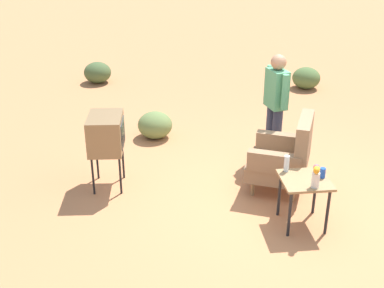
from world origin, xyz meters
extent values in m
plane|color=#C17A4C|center=(0.00, 0.00, 0.00)|extent=(60.00, 60.00, 0.00)
cylinder|color=#937047|center=(-0.65, -0.13, 0.11)|extent=(0.05, 0.05, 0.22)
cylinder|color=#937047|center=(-0.16, -0.34, 0.11)|extent=(0.05, 0.05, 0.22)
cylinder|color=#937047|center=(-0.44, 0.36, 0.11)|extent=(0.05, 0.05, 0.22)
cylinder|color=#937047|center=(0.05, 0.15, 0.11)|extent=(0.05, 0.05, 0.22)
cube|color=#8C6B4C|center=(-0.30, 0.01, 0.32)|extent=(1.00, 1.00, 0.20)
cube|color=#8C6B4C|center=(-0.17, 0.31, 0.74)|extent=(0.76, 0.44, 0.64)
cube|color=#8C6B4C|center=(-0.59, 0.14, 0.55)|extent=(0.40, 0.68, 0.26)
cube|color=#8C6B4C|center=(0.00, -0.11, 0.55)|extent=(0.40, 0.68, 0.26)
cylinder|color=black|center=(0.36, -0.12, 0.29)|extent=(0.04, 0.04, 0.59)
cylinder|color=black|center=(0.80, -0.12, 0.29)|extent=(0.04, 0.04, 0.59)
cylinder|color=black|center=(0.36, 0.32, 0.29)|extent=(0.04, 0.04, 0.59)
cylinder|color=black|center=(0.80, 0.32, 0.29)|extent=(0.04, 0.04, 0.59)
cube|color=#937047|center=(0.58, 0.10, 0.60)|extent=(0.56, 0.56, 0.03)
cylinder|color=black|center=(-0.38, -2.08, 0.28)|extent=(0.03, 0.03, 0.55)
cylinder|color=black|center=(-0.82, -2.05, 0.28)|extent=(0.03, 0.03, 0.55)
cylinder|color=black|center=(-0.40, -2.44, 0.28)|extent=(0.03, 0.03, 0.55)
cylinder|color=black|center=(-0.84, -2.41, 0.28)|extent=(0.03, 0.03, 0.55)
cube|color=olive|center=(-0.61, -2.24, 0.79)|extent=(0.63, 0.48, 0.48)
cube|color=#383D3F|center=(-0.60, -2.02, 0.79)|extent=(0.42, 0.04, 0.34)
cylinder|color=#2D3347|center=(-1.25, 0.15, 0.43)|extent=(0.14, 0.14, 0.86)
cylinder|color=#2D3347|center=(-1.05, 0.20, 0.43)|extent=(0.14, 0.14, 0.86)
cube|color=#4C9366|center=(-1.15, 0.17, 1.14)|extent=(0.40, 0.29, 0.56)
cylinder|color=#4C9366|center=(-1.38, 0.12, 1.17)|extent=(0.09, 0.09, 0.50)
cylinder|color=#4C9366|center=(-0.91, 0.23, 1.17)|extent=(0.09, 0.09, 0.50)
sphere|color=#A37556|center=(-1.15, 0.17, 1.53)|extent=(0.22, 0.22, 0.22)
cylinder|color=silver|center=(0.36, -0.07, 0.72)|extent=(0.06, 0.06, 0.20)
cylinder|color=blue|center=(0.56, 0.31, 0.68)|extent=(0.07, 0.07, 0.12)
cylinder|color=silver|center=(0.78, 0.15, 0.71)|extent=(0.09, 0.09, 0.18)
sphere|color=yellow|center=(0.78, 0.15, 0.85)|extent=(0.07, 0.07, 0.07)
sphere|color=#E04C66|center=(0.74, 0.16, 0.85)|extent=(0.07, 0.07, 0.07)
sphere|color=orange|center=(0.81, 0.13, 0.85)|extent=(0.07, 0.07, 0.07)
ellipsoid|color=olive|center=(-2.19, -1.55, 0.22)|extent=(0.57, 0.57, 0.44)
ellipsoid|color=#475B33|center=(-5.30, -2.69, 0.23)|extent=(0.59, 0.59, 0.46)
ellipsoid|color=#516B38|center=(-4.43, 1.74, 0.23)|extent=(0.59, 0.59, 0.45)
camera|label=1|loc=(5.57, -1.75, 3.45)|focal=47.31mm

